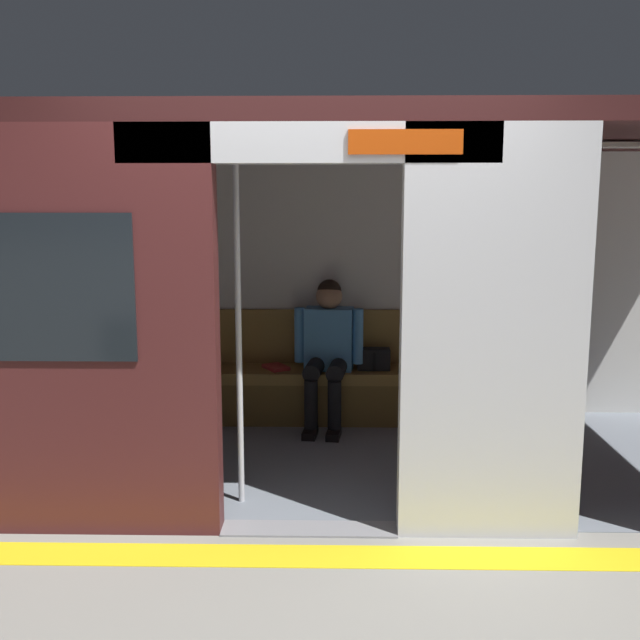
% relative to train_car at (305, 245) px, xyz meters
% --- Properties ---
extents(ground_plane, '(60.00, 60.00, 0.00)m').
position_rel_train_car_xyz_m(ground_plane, '(-0.06, 1.08, -1.49)').
color(ground_plane, gray).
extents(platform_edge_strip, '(8.00, 0.24, 0.01)m').
position_rel_train_car_xyz_m(platform_edge_strip, '(-0.06, 1.38, -1.48)').
color(platform_edge_strip, yellow).
rests_on(platform_edge_strip, ground_plane).
extents(train_car, '(6.40, 2.49, 2.28)m').
position_rel_train_car_xyz_m(train_car, '(0.00, 0.00, 0.00)').
color(train_car, silver).
rests_on(train_car, ground_plane).
extents(bench_seat, '(2.94, 0.44, 0.43)m').
position_rel_train_car_xyz_m(bench_seat, '(-0.06, -0.90, -1.16)').
color(bench_seat, olive).
rests_on(bench_seat, ground_plane).
extents(person_seated, '(0.55, 0.70, 1.16)m').
position_rel_train_car_xyz_m(person_seated, '(-0.15, -0.85, -0.83)').
color(person_seated, '#4C8CC6').
rests_on(person_seated, ground_plane).
extents(handbag, '(0.26, 0.15, 0.17)m').
position_rel_train_car_xyz_m(handbag, '(-0.52, -0.93, -0.97)').
color(handbag, black).
rests_on(handbag, bench_seat).
extents(book, '(0.24, 0.27, 0.03)m').
position_rel_train_car_xyz_m(book, '(0.27, -0.92, -1.04)').
color(book, '#B22D2D').
rests_on(book, bench_seat).
extents(grab_pole_door, '(0.04, 0.04, 2.14)m').
position_rel_train_car_xyz_m(grab_pole_door, '(0.35, 0.71, -0.41)').
color(grab_pole_door, silver).
rests_on(grab_pole_door, ground_plane).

